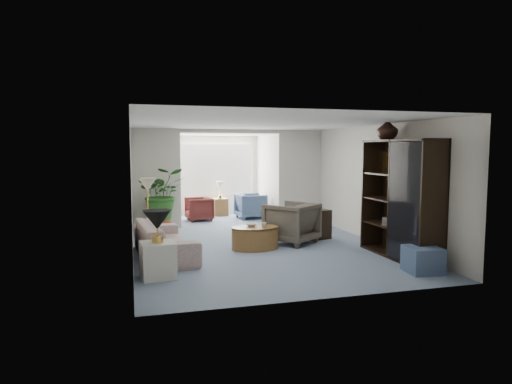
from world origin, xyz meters
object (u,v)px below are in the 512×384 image
object	(u,v)px
end_table	(158,260)
plant_pot	(163,225)
sunroom_chair_blue	(251,206)
sunroom_table	(220,207)
sunroom_chair_maroon	(199,209)
coffee_table	(255,238)
framed_picture	(380,163)
coffee_cup	(264,225)
side_table_dark	(316,224)
table_lamp	(157,220)
floor_lamp	(147,185)
cabinet_urn	(387,129)
coffee_bowl	(251,225)
sofa	(165,240)
entertainment_cabinet	(400,199)
wingback_chair	(291,223)
ottoman	(423,260)

from	to	relation	value
end_table	plant_pot	size ratio (longest dim) A/B	1.39
sunroom_chair_blue	sunroom_table	size ratio (longest dim) A/B	1.52
sunroom_chair_maroon	coffee_table	bearing A→B (deg)	3.72
framed_picture	coffee_cup	bearing A→B (deg)	176.94
side_table_dark	framed_picture	bearing A→B (deg)	-42.01
end_table	coffee_table	size ratio (longest dim) A/B	0.59
framed_picture	table_lamp	world-z (taller)	framed_picture
sunroom_chair_maroon	floor_lamp	bearing A→B (deg)	-32.35
framed_picture	table_lamp	distance (m)	4.84
cabinet_urn	sunroom_chair_blue	bearing A→B (deg)	106.68
table_lamp	coffee_bowl	world-z (taller)	table_lamp
sofa	entertainment_cabinet	world-z (taller)	entertainment_cabinet
sofa	coffee_table	xyz separation A→B (m)	(1.78, 0.17, -0.09)
cabinet_urn	coffee_cup	bearing A→B (deg)	161.11
coffee_cup	cabinet_urn	bearing A→B (deg)	-18.89
sunroom_table	coffee_cup	bearing A→B (deg)	-90.58
cabinet_urn	coffee_bowl	bearing A→B (deg)	158.38
coffee_table	cabinet_urn	distance (m)	3.32
cabinet_urn	plant_pot	size ratio (longest dim) A/B	1.03
coffee_table	sunroom_table	xyz separation A→B (m)	(0.20, 4.66, 0.03)
framed_picture	sunroom_table	bearing A→B (deg)	116.23
plant_pot	cabinet_urn	bearing A→B (deg)	-39.34
sunroom_table	sunroom_chair_blue	bearing A→B (deg)	-45.00
sofa	floor_lamp	bearing A→B (deg)	4.67
plant_pot	sunroom_chair_blue	xyz separation A→B (m)	(2.60, 1.47, 0.20)
coffee_bowl	plant_pot	size ratio (longest dim) A/B	0.55
entertainment_cabinet	sunroom_chair_maroon	bearing A→B (deg)	119.06
coffee_cup	entertainment_cabinet	distance (m)	2.63
floor_lamp	sunroom_table	xyz separation A→B (m)	(2.23, 3.52, -0.99)
table_lamp	sunroom_chair_maroon	distance (m)	5.65
sofa	wingback_chair	size ratio (longest dim) A/B	2.30
coffee_bowl	sunroom_chair_blue	bearing A→B (deg)	75.33
table_lamp	sunroom_chair_maroon	world-z (taller)	table_lamp
entertainment_cabinet	sunroom_table	xyz separation A→B (m)	(-2.18, 6.02, -0.82)
entertainment_cabinet	cabinet_urn	xyz separation A→B (m)	(0.00, 0.50, 1.29)
cabinet_urn	end_table	bearing A→B (deg)	-171.36
side_table_dark	ottoman	bearing A→B (deg)	-79.58
coffee_cup	cabinet_urn	distance (m)	3.01
end_table	table_lamp	size ratio (longest dim) A/B	1.26
sunroom_chair_maroon	entertainment_cabinet	bearing A→B (deg)	24.75
framed_picture	side_table_dark	distance (m)	1.93
end_table	sunroom_chair_blue	distance (m)	6.18
end_table	side_table_dark	distance (m)	4.21
table_lamp	coffee_cup	bearing A→B (deg)	33.75
coffee_table	plant_pot	world-z (taller)	coffee_table
plant_pot	sunroom_table	distance (m)	2.89
coffee_cup	wingback_chair	xyz separation A→B (m)	(0.75, 0.47, -0.07)
coffee_table	side_table_dark	distance (m)	1.74
side_table_dark	end_table	bearing A→B (deg)	-148.49
coffee_table	wingback_chair	xyz separation A→B (m)	(0.90, 0.37, 0.21)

